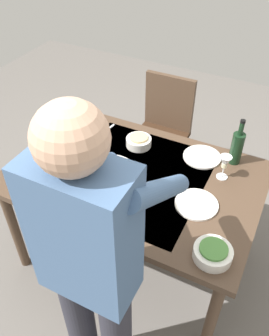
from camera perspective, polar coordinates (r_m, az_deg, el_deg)
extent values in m
plane|color=#66605B|center=(2.63, 0.00, -13.57)|extent=(6.00, 6.00, 0.00)
cube|color=#4C3828|center=(2.07, 0.00, -1.47)|extent=(1.44, 0.96, 0.04)
cube|color=#C6AD89|center=(2.05, 0.00, -1.10)|extent=(0.79, 0.81, 0.00)
cylinder|color=#4C3828|center=(2.51, 17.85, -6.72)|extent=(0.06, 0.06, 0.72)
cylinder|color=#4C3828|center=(2.84, -8.02, 1.77)|extent=(0.06, 0.06, 0.72)
cylinder|color=#4C3828|center=(2.02, 12.29, -22.53)|extent=(0.06, 0.06, 0.72)
cylinder|color=#4C3828|center=(2.42, -18.68, -9.30)|extent=(0.06, 0.06, 0.72)
cube|color=#352114|center=(2.86, 3.92, 4.62)|extent=(0.40, 0.40, 0.04)
cube|color=#4C3828|center=(2.87, 5.61, 10.47)|extent=(0.40, 0.04, 0.45)
cylinder|color=#4C3828|center=(3.08, 7.90, 2.04)|extent=(0.04, 0.04, 0.43)
cylinder|color=#4C3828|center=(3.17, 2.16, 3.79)|extent=(0.04, 0.04, 0.43)
cylinder|color=#4C3828|center=(2.83, 5.48, -1.80)|extent=(0.04, 0.04, 0.43)
cylinder|color=#4C3828|center=(2.93, -0.65, 0.21)|extent=(0.04, 0.04, 0.43)
cylinder|color=#2D2D38|center=(1.90, -8.59, -23.42)|extent=(0.14, 0.14, 0.88)
cube|color=#47668E|center=(1.24, -8.07, -10.43)|extent=(0.36, 0.20, 0.60)
sphere|color=tan|center=(0.96, -10.26, 4.67)|extent=(0.22, 0.22, 0.22)
cylinder|color=#47668E|center=(1.39, -8.97, 0.87)|extent=(0.08, 0.52, 0.40)
cylinder|color=#47668E|center=(1.26, 4.04, -3.60)|extent=(0.08, 0.52, 0.40)
cylinder|color=black|center=(2.16, 16.07, 3.04)|extent=(0.07, 0.07, 0.20)
cylinder|color=black|center=(2.08, 16.77, 6.07)|extent=(0.03, 0.03, 0.08)
cylinder|color=black|center=(2.06, 17.02, 7.17)|extent=(0.03, 0.03, 0.02)
cylinder|color=white|center=(2.03, -13.50, -3.01)|extent=(0.06, 0.06, 0.01)
cylinder|color=white|center=(2.00, -13.66, -2.22)|extent=(0.01, 0.01, 0.07)
cone|color=white|center=(1.95, -13.99, -0.67)|extent=(0.07, 0.07, 0.07)
cylinder|color=beige|center=(1.97, -13.89, -1.16)|extent=(0.03, 0.03, 0.03)
cylinder|color=white|center=(2.10, 13.84, -1.37)|extent=(0.06, 0.06, 0.01)
cylinder|color=white|center=(2.07, 14.00, -0.59)|extent=(0.01, 0.01, 0.07)
cone|color=white|center=(2.02, 14.33, 0.95)|extent=(0.07, 0.07, 0.07)
cylinder|color=beige|center=(2.04, 14.23, 0.46)|extent=(0.03, 0.03, 0.03)
cylinder|color=silver|center=(2.34, -12.82, 5.21)|extent=(0.07, 0.07, 0.09)
cylinder|color=silver|center=(1.83, -3.97, -5.32)|extent=(0.07, 0.07, 0.10)
cylinder|color=silver|center=(2.39, -9.16, 6.62)|extent=(0.07, 0.07, 0.09)
cylinder|color=white|center=(2.02, -3.98, -1.06)|extent=(0.30, 0.30, 0.05)
cylinder|color=#C6562D|center=(2.00, -4.01, -0.57)|extent=(0.22, 0.22, 0.03)
cylinder|color=white|center=(1.69, 12.44, -13.24)|extent=(0.18, 0.18, 0.05)
cylinder|color=#4C843D|center=(1.67, 12.55, -12.78)|extent=(0.13, 0.13, 0.03)
cylinder|color=white|center=(2.25, 0.67, 4.21)|extent=(0.16, 0.16, 0.05)
cylinder|color=tan|center=(2.24, 0.68, 4.68)|extent=(0.12, 0.12, 0.03)
cylinder|color=white|center=(1.90, 9.91, -5.75)|extent=(0.23, 0.23, 0.01)
cylinder|color=white|center=(2.21, 10.78, 1.77)|extent=(0.23, 0.23, 0.01)
cube|color=silver|center=(2.40, -4.74, 5.88)|extent=(0.04, 0.20, 0.00)
cube|color=silver|center=(2.14, -16.36, -1.03)|extent=(0.08, 0.17, 0.00)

